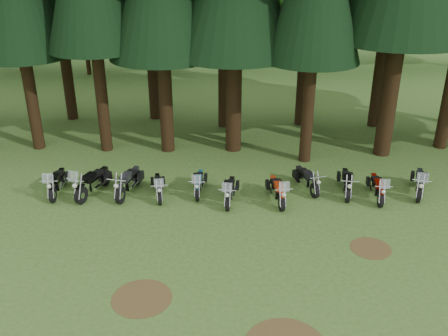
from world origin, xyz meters
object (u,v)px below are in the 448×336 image
at_px(motorcycle_7, 307,180).
at_px(motorcycle_9, 377,188).
at_px(motorcycle_5, 230,192).
at_px(motorcycle_1, 93,183).
at_px(motorcycle_8, 346,183).
at_px(motorcycle_6, 277,191).
at_px(motorcycle_3, 159,187).
at_px(motorcycle_2, 128,183).
at_px(motorcycle_0, 57,183).
at_px(motorcycle_4, 199,184).
at_px(motorcycle_10, 419,183).

height_order(motorcycle_7, motorcycle_9, motorcycle_9).
bearing_deg(motorcycle_5, motorcycle_7, 25.47).
height_order(motorcycle_1, motorcycle_8, motorcycle_1).
bearing_deg(motorcycle_8, motorcycle_6, -158.57).
bearing_deg(motorcycle_6, motorcycle_3, 167.06).
bearing_deg(motorcycle_3, motorcycle_2, 158.22).
bearing_deg(motorcycle_9, motorcycle_6, -171.70).
height_order(motorcycle_2, motorcycle_8, motorcycle_2).
distance_m(motorcycle_3, motorcycle_8, 7.74).
height_order(motorcycle_8, motorcycle_9, motorcycle_9).
distance_m(motorcycle_0, motorcycle_2, 2.95).
bearing_deg(motorcycle_8, motorcycle_4, -172.97).
height_order(motorcycle_8, motorcycle_10, motorcycle_10).
bearing_deg(motorcycle_10, motorcycle_3, -159.67).
bearing_deg(motorcycle_5, motorcycle_6, 7.35).
xyz_separation_m(motorcycle_9, motorcycle_10, (1.85, 0.37, 0.03)).
bearing_deg(motorcycle_2, motorcycle_9, 10.44).
bearing_deg(motorcycle_9, motorcycle_3, -176.59).
xyz_separation_m(motorcycle_3, motorcycle_10, (10.74, 0.09, 0.06)).
bearing_deg(motorcycle_4, motorcycle_2, -175.92).
bearing_deg(motorcycle_0, motorcycle_7, -0.36).
xyz_separation_m(motorcycle_1, motorcycle_4, (4.37, 0.07, -0.10)).
bearing_deg(motorcycle_4, motorcycle_5, -28.85).
distance_m(motorcycle_2, motorcycle_3, 1.30).
bearing_deg(motorcycle_6, motorcycle_5, 172.44).
bearing_deg(motorcycle_0, motorcycle_9, -4.21).
bearing_deg(motorcycle_3, motorcycle_0, 166.25).
relative_size(motorcycle_0, motorcycle_4, 1.11).
distance_m(motorcycle_3, motorcycle_6, 4.83).
height_order(motorcycle_0, motorcycle_6, motorcycle_0).
distance_m(motorcycle_0, motorcycle_6, 9.06).
xyz_separation_m(motorcycle_0, motorcycle_2, (2.95, -0.06, 0.03)).
bearing_deg(motorcycle_9, motorcycle_4, -179.50).
xyz_separation_m(motorcycle_6, motorcycle_8, (2.94, 0.69, -0.01)).
distance_m(motorcycle_1, motorcycle_2, 1.46).
bearing_deg(motorcycle_6, motorcycle_8, 6.16).
height_order(motorcycle_3, motorcycle_8, motorcycle_3).
bearing_deg(motorcycle_2, motorcycle_6, 6.24).
relative_size(motorcycle_0, motorcycle_1, 0.93).
bearing_deg(motorcycle_10, motorcycle_5, -155.97).
bearing_deg(motorcycle_2, motorcycle_5, 3.20).
height_order(motorcycle_1, motorcycle_3, motorcycle_1).
relative_size(motorcycle_4, motorcycle_10, 0.91).
bearing_deg(motorcycle_0, motorcycle_3, -6.18).
xyz_separation_m(motorcycle_0, motorcycle_9, (13.11, -0.62, -0.02)).
bearing_deg(motorcycle_7, motorcycle_6, -158.77).
bearing_deg(motorcycle_3, motorcycle_10, -8.54).
bearing_deg(motorcycle_2, motorcycle_3, 0.88).
distance_m(motorcycle_9, motorcycle_10, 1.89).
height_order(motorcycle_3, motorcycle_9, motorcycle_9).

